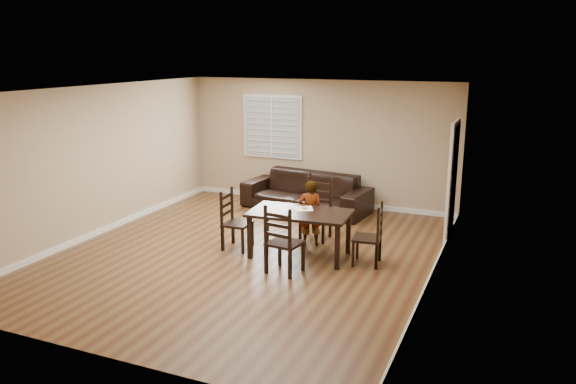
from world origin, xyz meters
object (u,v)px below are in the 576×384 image
object	(u,v)px
dining_table	(300,217)
chair_right	(375,238)
chair_far	(280,244)
chair_left	(231,222)
sofa	(306,192)
chair_near	(318,210)
donut	(304,207)
child	(310,213)

from	to	relation	value
dining_table	chair_right	bearing A→B (deg)	0.22
chair_far	chair_left	world-z (taller)	chair_far
dining_table	sofa	distance (m)	2.78
dining_table	chair_far	distance (m)	0.88
dining_table	chair_left	size ratio (longest dim) A/B	1.64
dining_table	chair_far	bearing A→B (deg)	-91.79
chair_near	chair_far	bearing A→B (deg)	-87.89
chair_near	donut	size ratio (longest dim) A/B	10.30
chair_near	sofa	distance (m)	1.79
chair_left	dining_table	bearing A→B (deg)	-88.62
chair_right	child	world-z (taller)	child
chair_far	chair_left	bearing A→B (deg)	-23.77
chair_near	chair_far	xyz separation A→B (m)	(0.09, -1.90, -0.01)
chair_near	child	bearing A→B (deg)	-87.77
sofa	chair_far	bearing A→B (deg)	-67.86
chair_left	child	bearing A→B (deg)	-63.22
donut	sofa	world-z (taller)	donut
dining_table	chair_right	distance (m)	1.25
donut	chair_left	bearing A→B (deg)	-168.10
chair_near	chair_far	distance (m)	1.91
chair_near	child	world-z (taller)	child
child	donut	distance (m)	0.45
chair_far	chair_right	size ratio (longest dim) A/B	1.08
chair_near	chair_left	world-z (taller)	chair_near
chair_far	donut	bearing A→B (deg)	-80.64
dining_table	child	world-z (taller)	child
chair_right	child	size ratio (longest dim) A/B	0.86
child	donut	xyz separation A→B (m)	(0.05, -0.40, 0.21)
chair_left	child	distance (m)	1.37
chair_far	donut	size ratio (longest dim) A/B	10.10
chair_left	chair_right	world-z (taller)	chair_left
chair_near	chair_left	bearing A→B (deg)	-136.96
chair_left	chair_far	bearing A→B (deg)	-124.18
chair_left	sofa	bearing A→B (deg)	-9.22
chair_left	child	size ratio (longest dim) A/B	0.89
child	dining_table	bearing A→B (deg)	75.40
dining_table	sofa	xyz separation A→B (m)	(-0.90, 2.62, -0.28)
dining_table	donut	distance (m)	0.21
chair_left	donut	xyz separation A→B (m)	(1.24, 0.26, 0.32)
chair_far	child	xyz separation A→B (m)	(-0.07, 1.45, 0.09)
chair_near	chair_far	size ratio (longest dim) A/B	1.02
chair_left	chair_right	bearing A→B (deg)	-88.44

